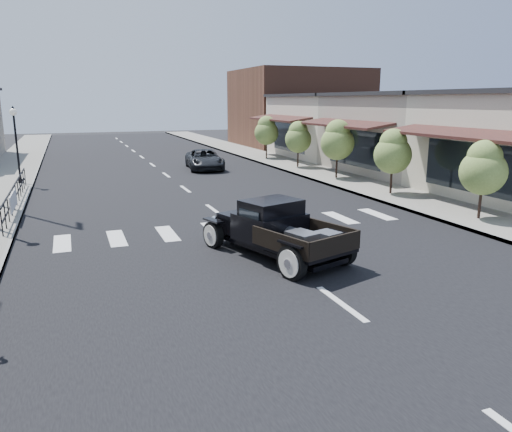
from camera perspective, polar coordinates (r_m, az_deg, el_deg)
name	(u,v)px	position (r m, az deg, el deg)	size (l,w,h in m)	color
ground	(285,263)	(13.46, 3.28, -5.34)	(120.00, 120.00, 0.00)	black
road	(173,180)	(27.49, -9.45, 4.05)	(14.00, 80.00, 0.02)	black
road_markings	(195,197)	(22.68, -6.96, 2.20)	(12.00, 60.00, 0.06)	silver
sidewalk_right	(313,171)	(30.26, 6.59, 5.08)	(3.00, 80.00, 0.15)	gray
storefront_mid	(427,134)	(31.94, 18.94, 8.81)	(10.00, 9.00, 4.50)	#A89E8D
storefront_far	(349,127)	(39.31, 10.54, 9.97)	(10.00, 9.00, 4.50)	beige
far_building_right	(299,108)	(48.33, 4.91, 12.17)	(11.00, 10.00, 7.00)	brown
railing	(16,193)	(22.06, -25.76, 2.39)	(0.08, 10.00, 1.00)	black
banner	(14,208)	(20.13, -25.93, 0.88)	(0.04, 2.20, 0.60)	silver
lamp_post_c	(17,145)	(27.85, -25.67, 7.33)	(0.36, 0.36, 3.84)	black
small_tree_a	(482,181)	(19.21, 24.44, 3.64)	(1.60, 1.60, 2.67)	olive
small_tree_b	(392,162)	(23.18, 15.30, 5.92)	(1.67, 1.67, 2.78)	olive
small_tree_c	(337,150)	(27.29, 9.26, 7.46)	(1.80, 1.80, 3.00)	olive
small_tree_d	(298,145)	(31.62, 4.83, 8.10)	(1.64, 1.64, 2.74)	olive
small_tree_e	(266,138)	(36.51, 1.20, 8.93)	(1.74, 1.74, 2.89)	olive
hotrod_pickup	(276,229)	(13.69, 2.30, -1.47)	(2.19, 4.68, 1.62)	black
second_car	(205,160)	(31.56, -5.90, 6.42)	(2.05, 4.44, 1.23)	black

